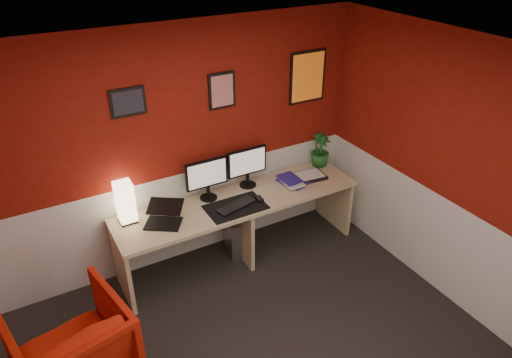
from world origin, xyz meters
name	(u,v)px	position (x,y,z in m)	size (l,w,h in m)	color
ceiling	(268,75)	(0.00, 0.00, 2.50)	(4.00, 3.50, 0.01)	white
wall_back	(176,152)	(0.00, 1.75, 1.25)	(4.00, 0.01, 2.50)	maroon
wall_right	(461,180)	(2.00, 0.00, 1.25)	(0.01, 3.50, 2.50)	maroon
wainscot_back	(182,216)	(0.00, 1.75, 0.50)	(4.00, 0.01, 1.00)	silver
wainscot_right	(443,247)	(2.00, 0.00, 0.50)	(0.01, 3.50, 1.00)	silver
desk	(240,228)	(0.51, 1.41, 0.36)	(2.60, 0.65, 0.73)	#C9B481
shoji_lamp	(125,203)	(-0.59, 1.59, 0.93)	(0.16, 0.16, 0.40)	#FFE5B2
laptop	(162,215)	(-0.32, 1.37, 0.84)	(0.33, 0.23, 0.22)	black
monitor_left	(207,174)	(0.25, 1.59, 1.02)	(0.45, 0.06, 0.58)	black
monitor_right	(248,162)	(0.73, 1.61, 1.02)	(0.45, 0.06, 0.58)	black
desk_mat	(236,207)	(0.42, 1.29, 0.73)	(0.60, 0.38, 0.01)	black
keyboard	(236,206)	(0.42, 1.30, 0.74)	(0.42, 0.14, 0.02)	black
mouse	(259,199)	(0.68, 1.29, 0.75)	(0.06, 0.10, 0.03)	black
book_bottom	(286,185)	(1.08, 1.39, 0.74)	(0.23, 0.31, 0.03)	#291F91
book_middle	(284,184)	(1.05, 1.39, 0.77)	(0.20, 0.27, 0.02)	silver
book_top	(282,181)	(1.04, 1.42, 0.79)	(0.19, 0.26, 0.02)	#291F91
zen_tray	(309,176)	(1.41, 1.43, 0.74)	(0.35, 0.25, 0.03)	black
potted_plant	(320,150)	(1.68, 1.61, 0.93)	(0.22, 0.22, 0.40)	#19591E
pc_tower	(235,232)	(0.53, 1.54, 0.23)	(0.20, 0.45, 0.45)	#99999E
armchair	(73,347)	(-1.35, 0.64, 0.38)	(0.80, 0.83, 0.75)	red
art_left	(128,102)	(-0.40, 1.74, 1.85)	(0.32, 0.02, 0.26)	black
art_center	(222,90)	(0.52, 1.74, 1.80)	(0.28, 0.02, 0.36)	red
art_right	(307,77)	(1.53, 1.74, 1.78)	(0.44, 0.02, 0.56)	orange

